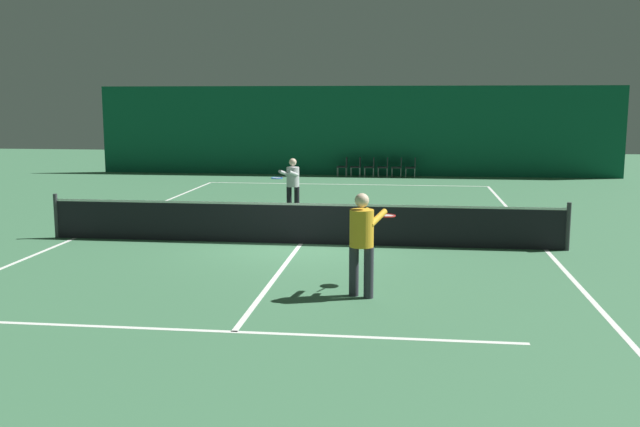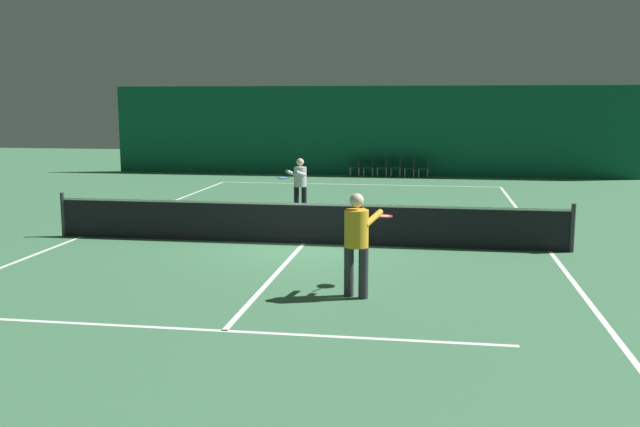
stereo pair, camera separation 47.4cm
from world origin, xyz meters
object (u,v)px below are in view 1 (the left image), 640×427
courtside_chair_0 (344,165)px  courtside_chair_5 (412,166)px  courtside_chair_4 (398,166)px  tennis_net (301,222)px  courtside_chair_1 (357,165)px  courtside_chair_2 (371,166)px  player_near (363,237)px  courtside_chair_3 (385,166)px  player_far (292,182)px

courtside_chair_0 → courtside_chair_5: size_ratio=1.00×
courtside_chair_4 → courtside_chair_0: bearing=-90.0°
courtside_chair_0 → tennis_net: bearing=1.4°
courtside_chair_5 → courtside_chair_1: bearing=-90.0°
tennis_net → courtside_chair_2: 14.94m
tennis_net → player_near: player_near is taller
tennis_net → courtside_chair_1: (0.22, 14.92, -0.03)m
courtside_chair_1 → courtside_chair_5: (2.37, 0.00, 0.00)m
courtside_chair_3 → tennis_net: bearing=-5.4°
courtside_chair_2 → courtside_chair_5: same height
courtside_chair_5 → courtside_chair_2: bearing=-90.0°
courtside_chair_0 → courtside_chair_5: same height
tennis_net → courtside_chair_4: 15.06m
player_far → courtside_chair_1: size_ratio=1.93×
courtside_chair_4 → courtside_chair_5: same height
courtside_chair_0 → courtside_chair_1: (0.59, 0.00, 0.00)m
courtside_chair_2 → courtside_chair_4: size_ratio=1.00×
courtside_chair_5 → courtside_chair_4: bearing=-90.0°
player_near → courtside_chair_0: size_ratio=2.10×
courtside_chair_4 → courtside_chair_5: 0.59m
player_far → courtside_chair_4: (2.92, 10.55, -0.46)m
courtside_chair_1 → courtside_chair_3: 1.19m
courtside_chair_0 → courtside_chair_5: bearing=90.0°
courtside_chair_2 → courtside_chair_5: (1.78, 0.00, 0.00)m
courtside_chair_0 → player_far: bearing=-3.0°
courtside_chair_1 → courtside_chair_3: (1.19, 0.00, 0.00)m
courtside_chair_1 → courtside_chair_4: same height
player_far → courtside_chair_4: size_ratio=1.93×
courtside_chair_0 → courtside_chair_5: 2.96m
courtside_chair_0 → courtside_chair_4: (2.37, 0.00, 0.00)m
courtside_chair_5 → player_far: bearing=-18.4°
tennis_net → courtside_chair_1: size_ratio=14.29×
courtside_chair_3 → player_far: bearing=-12.4°
tennis_net → player_far: 4.48m
player_near → player_far: 9.04m
player_near → courtside_chair_1: size_ratio=2.10×
courtside_chair_3 → courtside_chair_0: bearing=-90.0°
courtside_chair_2 → courtside_chair_3: size_ratio=1.00×
tennis_net → courtside_chair_0: size_ratio=14.29×
courtside_chair_0 → courtside_chair_4: bearing=90.0°
courtside_chair_3 → courtside_chair_4: bearing=90.0°
courtside_chair_3 → courtside_chair_5: size_ratio=1.00×
player_far → courtside_chair_5: size_ratio=1.93×
tennis_net → player_near: (1.70, -4.28, 0.52)m
courtside_chair_4 → courtside_chair_5: size_ratio=1.00×
player_near → courtside_chair_2: size_ratio=2.10×
courtside_chair_0 → player_near: bearing=6.1°
player_near → courtside_chair_0: bearing=28.0°
player_near → courtside_chair_5: (0.90, 19.21, -0.54)m
courtside_chair_4 → courtside_chair_5: bearing=90.0°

